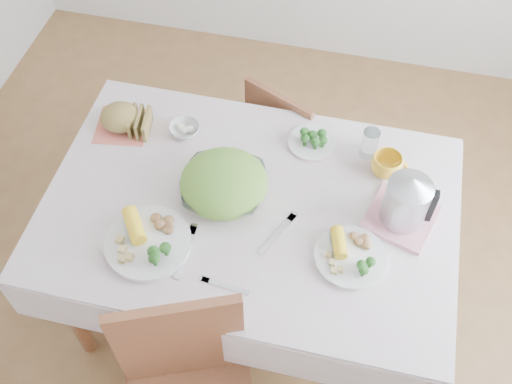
% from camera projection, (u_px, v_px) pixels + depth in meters
% --- Properties ---
extents(floor, '(3.60, 3.60, 0.00)m').
position_uv_depth(floor, '(251.00, 298.00, 2.80)').
color(floor, brown).
rests_on(floor, ground).
extents(dining_table, '(1.40, 0.90, 0.75)m').
position_uv_depth(dining_table, '(250.00, 258.00, 2.50)').
color(dining_table, brown).
rests_on(dining_table, floor).
extents(tablecloth, '(1.50, 1.00, 0.01)m').
position_uv_depth(tablecloth, '(249.00, 206.00, 2.19)').
color(tablecloth, beige).
rests_on(tablecloth, dining_table).
extents(chair_far, '(0.47, 0.47, 0.79)m').
position_uv_depth(chair_far, '(297.00, 126.00, 2.81)').
color(chair_far, brown).
rests_on(chair_far, floor).
extents(salad_bowl, '(0.33, 0.33, 0.07)m').
position_uv_depth(salad_bowl, '(224.00, 187.00, 2.18)').
color(salad_bowl, white).
rests_on(salad_bowl, tablecloth).
extents(dinner_plate_left, '(0.37, 0.37, 0.03)m').
position_uv_depth(dinner_plate_left, '(148.00, 243.00, 2.07)').
color(dinner_plate_left, white).
rests_on(dinner_plate_left, tablecloth).
extents(dinner_plate_right, '(0.26, 0.26, 0.02)m').
position_uv_depth(dinner_plate_right, '(350.00, 257.00, 2.04)').
color(dinner_plate_right, white).
rests_on(dinner_plate_right, tablecloth).
extents(broccoli_plate, '(0.23, 0.23, 0.02)m').
position_uv_depth(broccoli_plate, '(312.00, 142.00, 2.35)').
color(broccoli_plate, beige).
rests_on(broccoli_plate, tablecloth).
extents(napkin, '(0.23, 0.23, 0.00)m').
position_uv_depth(napkin, '(122.00, 126.00, 2.41)').
color(napkin, '#D86552').
rests_on(napkin, tablecloth).
extents(bread_loaf, '(0.18, 0.17, 0.10)m').
position_uv_depth(bread_loaf, '(120.00, 116.00, 2.37)').
color(bread_loaf, olive).
rests_on(bread_loaf, napkin).
extents(fruit_bowl, '(0.14, 0.14, 0.04)m').
position_uv_depth(fruit_bowl, '(185.00, 130.00, 2.38)').
color(fruit_bowl, white).
rests_on(fruit_bowl, tablecloth).
extents(yellow_mug, '(0.15, 0.15, 0.09)m').
position_uv_depth(yellow_mug, '(386.00, 165.00, 2.23)').
color(yellow_mug, gold).
rests_on(yellow_mug, tablecloth).
extents(glass_tumbler, '(0.07, 0.07, 0.12)m').
position_uv_depth(glass_tumbler, '(370.00, 143.00, 2.27)').
color(glass_tumbler, white).
rests_on(glass_tumbler, tablecloth).
extents(pink_tray, '(0.28, 0.28, 0.02)m').
position_uv_depth(pink_tray, '(400.00, 218.00, 2.14)').
color(pink_tray, '#D07F8F').
rests_on(pink_tray, tablecloth).
extents(electric_kettle, '(0.17, 0.17, 0.22)m').
position_uv_depth(electric_kettle, '(407.00, 199.00, 2.05)').
color(electric_kettle, '#B2B5BA').
rests_on(electric_kettle, pink_tray).
extents(fork_left, '(0.03, 0.22, 0.00)m').
position_uv_depth(fork_left, '(185.00, 252.00, 2.06)').
color(fork_left, silver).
rests_on(fork_left, tablecloth).
extents(fork_right, '(0.11, 0.20, 0.00)m').
position_uv_depth(fork_right, '(277.00, 234.00, 2.11)').
color(fork_right, silver).
rests_on(fork_right, tablecloth).
extents(knife, '(0.17, 0.04, 0.00)m').
position_uv_depth(knife, '(225.00, 286.00, 1.99)').
color(knife, silver).
rests_on(knife, tablecloth).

